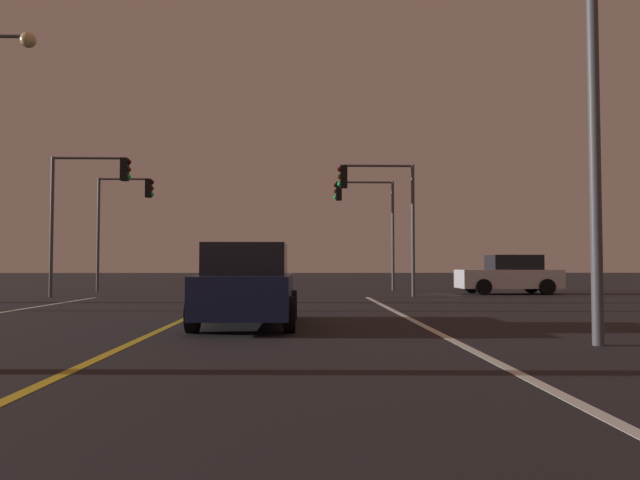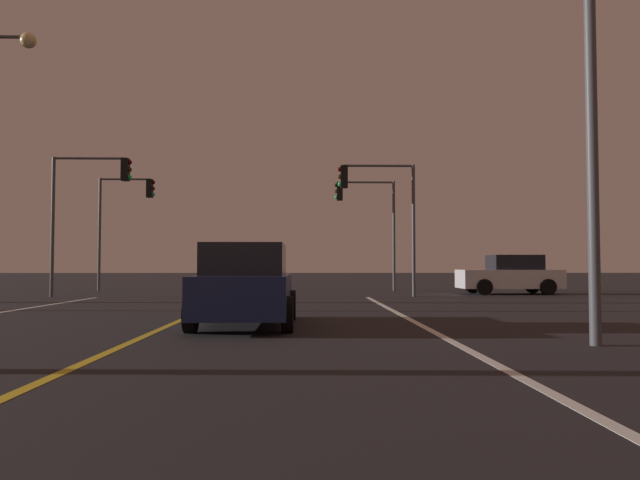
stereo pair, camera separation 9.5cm
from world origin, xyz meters
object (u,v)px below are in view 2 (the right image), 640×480
at_px(car_lead_same_lane, 246,286).
at_px(traffic_light_far_left, 126,208).
at_px(traffic_light_near_left, 90,193).
at_px(traffic_light_far_right, 365,209).
at_px(car_crossing_side, 510,275).
at_px(traffic_light_near_right, 377,198).
at_px(street_lamp_right_near, 556,19).

xyz_separation_m(car_lead_same_lane, traffic_light_far_left, (-7.56, 17.15, 3.25)).
bearing_deg(traffic_light_near_left, car_lead_same_lane, -57.78).
height_order(car_lead_same_lane, traffic_light_far_right, traffic_light_far_right).
bearing_deg(traffic_light_near_left, traffic_light_far_right, 25.50).
distance_m(car_crossing_side, traffic_light_far_right, 7.63).
bearing_deg(traffic_light_near_right, car_crossing_side, -162.13).
relative_size(car_lead_same_lane, traffic_light_near_right, 0.81).
bearing_deg(traffic_light_far_right, traffic_light_near_left, 25.50).
distance_m(traffic_light_near_right, traffic_light_far_right, 5.50).
relative_size(traffic_light_near_right, traffic_light_far_right, 0.99).
bearing_deg(traffic_light_far_right, traffic_light_far_left, 0.00).
height_order(traffic_light_far_right, traffic_light_far_left, traffic_light_far_left).
distance_m(traffic_light_near_left, traffic_light_far_right, 12.77).
distance_m(car_lead_same_lane, traffic_light_far_right, 17.94).
relative_size(traffic_light_near_right, traffic_light_near_left, 0.95).
distance_m(traffic_light_near_left, traffic_light_far_left, 5.50).
bearing_deg(car_lead_same_lane, traffic_light_far_left, 23.77).
bearing_deg(traffic_light_near_left, traffic_light_far_left, 92.20).
relative_size(traffic_light_near_left, traffic_light_far_left, 1.01).
bearing_deg(car_lead_same_lane, traffic_light_far_right, -13.71).
relative_size(traffic_light_near_right, street_lamp_right_near, 0.65).
relative_size(traffic_light_far_left, street_lamp_right_near, 0.67).
distance_m(car_lead_same_lane, traffic_light_near_right, 12.75).
height_order(car_crossing_side, traffic_light_far_right, traffic_light_far_right).
bearing_deg(car_lead_same_lane, traffic_light_near_left, 32.22).
relative_size(traffic_light_near_right, traffic_light_far_left, 0.96).
bearing_deg(traffic_light_far_left, traffic_light_far_right, 0.00).
height_order(traffic_light_near_right, traffic_light_near_left, traffic_light_near_left).
relative_size(car_lead_same_lane, traffic_light_near_left, 0.77).
distance_m(traffic_light_far_left, street_lamp_right_near, 24.11).
height_order(traffic_light_near_right, street_lamp_right_near, street_lamp_right_near).
xyz_separation_m(car_lead_same_lane, street_lamp_right_near, (5.25, -3.24, 4.37)).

